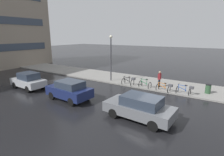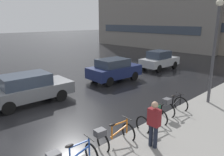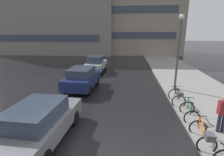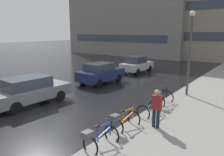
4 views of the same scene
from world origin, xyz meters
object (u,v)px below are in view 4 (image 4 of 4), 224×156
object	(u,v)px
bicycle_farthest	(162,98)
pedestrian	(156,108)
bicycle_second	(123,120)
streetlamp	(190,46)
car_grey	(29,90)
bicycle_third	(149,109)
car_silver	(137,64)
car_navy	(101,73)
bicycle_nearest	(98,138)

from	to	relation	value
bicycle_farthest	pedestrian	bearing A→B (deg)	-71.15
bicycle_second	streetlamp	bearing A→B (deg)	84.98
bicycle_farthest	car_grey	xyz separation A→B (m)	(-6.18, -3.95, 0.28)
bicycle_second	bicycle_third	size ratio (longest dim) A/B	1.27
bicycle_third	car_silver	distance (m)	11.55
car_grey	streetlamp	size ratio (longest dim) A/B	0.86
pedestrian	streetlamp	world-z (taller)	streetlamp
bicycle_third	car_navy	distance (m)	7.44
bicycle_farthest	car_silver	xyz separation A→B (m)	(-6.15, 7.96, 0.29)
car_silver	streetlamp	distance (m)	8.89
car_silver	bicycle_nearest	bearing A→B (deg)	-65.06
car_navy	bicycle_nearest	bearing A→B (deg)	-51.27
bicycle_nearest	car_navy	world-z (taller)	car_navy
bicycle_second	pedestrian	distance (m)	1.44
bicycle_nearest	bicycle_second	distance (m)	1.76
bicycle_third	pedestrian	world-z (taller)	pedestrian
car_grey	pedestrian	size ratio (longest dim) A/B	2.55
bicycle_second	bicycle_farthest	size ratio (longest dim) A/B	1.05
car_navy	streetlamp	distance (m)	7.06
pedestrian	car_navy	bearing A→B (deg)	144.07
streetlamp	car_navy	bearing A→B (deg)	-177.48
bicycle_farthest	car_silver	world-z (taller)	car_silver
bicycle_farthest	car_navy	xyz separation A→B (m)	(-6.14, 2.28, 0.31)
bicycle_second	car_navy	world-z (taller)	car_navy
car_silver	bicycle_second	bearing A→B (deg)	-62.43
bicycle_nearest	bicycle_second	world-z (taller)	bicycle_nearest
bicycle_farthest	car_silver	distance (m)	10.06
car_grey	streetlamp	distance (m)	9.64
bicycle_second	car_silver	xyz separation A→B (m)	(-6.11, 11.71, 0.33)
bicycle_nearest	streetlamp	size ratio (longest dim) A/B	0.27
car_navy	streetlamp	bearing A→B (deg)	2.52
bicycle_nearest	car_grey	distance (m)	6.48
bicycle_second	car_navy	distance (m)	8.58
car_navy	streetlamp	size ratio (longest dim) A/B	0.75
car_silver	car_navy	bearing A→B (deg)	-89.83
bicycle_farthest	streetlamp	xyz separation A→B (m)	(0.52, 2.58, 2.66)
pedestrian	bicycle_third	bearing A→B (deg)	127.05
bicycle_second	bicycle_third	distance (m)	2.03
bicycle_farthest	car_silver	bearing A→B (deg)	127.70
bicycle_nearest	pedestrian	size ratio (longest dim) A/B	0.81
bicycle_nearest	bicycle_second	bearing A→B (deg)	94.81
car_grey	pedestrian	distance (m)	7.24
bicycle_nearest	pedestrian	bearing A→B (deg)	71.60
streetlamp	pedestrian	bearing A→B (deg)	-85.12
bicycle_third	car_grey	size ratio (longest dim) A/B	0.26
car_grey	streetlamp	bearing A→B (deg)	44.25
bicycle_second	car_navy	xyz separation A→B (m)	(-6.10, 6.03, 0.35)
bicycle_third	car_grey	bearing A→B (deg)	-160.61
bicycle_third	car_silver	xyz separation A→B (m)	(-6.27, 9.69, 0.40)
car_grey	car_navy	bearing A→B (deg)	89.60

